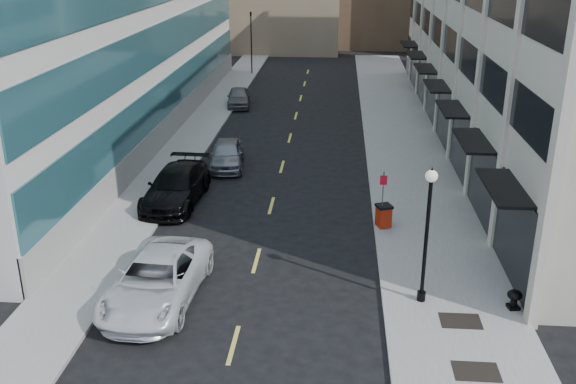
# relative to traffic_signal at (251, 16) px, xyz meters

# --- Properties ---
(ground) EXTENTS (160.00, 160.00, 0.00)m
(ground) POSITION_rel_traffic_signal_xyz_m (5.50, -48.00, -5.72)
(ground) COLOR black
(ground) RESTS_ON ground
(sidewalk_right) EXTENTS (5.00, 80.00, 0.15)m
(sidewalk_right) POSITION_rel_traffic_signal_xyz_m (13.00, -28.00, -5.64)
(sidewalk_right) COLOR gray
(sidewalk_right) RESTS_ON ground
(sidewalk_left) EXTENTS (3.00, 80.00, 0.15)m
(sidewalk_left) POSITION_rel_traffic_signal_xyz_m (-1.00, -28.00, -5.64)
(sidewalk_left) COLOR gray
(sidewalk_left) RESTS_ON ground
(building_right) EXTENTS (15.30, 46.50, 18.25)m
(building_right) POSITION_rel_traffic_signal_xyz_m (22.44, -21.01, 3.28)
(building_right) COLOR beige
(building_right) RESTS_ON ground
(grate_mid) EXTENTS (1.40, 1.00, 0.01)m
(grate_mid) POSITION_rel_traffic_signal_xyz_m (13.10, -47.00, -5.56)
(grate_mid) COLOR black
(grate_mid) RESTS_ON sidewalk_right
(grate_far) EXTENTS (1.40, 1.00, 0.01)m
(grate_far) POSITION_rel_traffic_signal_xyz_m (13.10, -44.20, -5.56)
(grate_far) COLOR black
(grate_far) RESTS_ON sidewalk_right
(road_centerline) EXTENTS (0.15, 68.20, 0.01)m
(road_centerline) POSITION_rel_traffic_signal_xyz_m (5.50, -31.00, -5.71)
(road_centerline) COLOR #D8CC4C
(road_centerline) RESTS_ON ground
(traffic_signal) EXTENTS (0.66, 0.66, 6.98)m
(traffic_signal) POSITION_rel_traffic_signal_xyz_m (0.00, 0.00, 0.00)
(traffic_signal) COLOR black
(traffic_signal) RESTS_ON ground
(car_white_van) EXTENTS (3.25, 6.43, 1.74)m
(car_white_van) POSITION_rel_traffic_signal_xyz_m (2.30, -43.45, -4.85)
(car_white_van) COLOR silver
(car_white_van) RESTS_ON ground
(car_black_pickup) EXTENTS (2.75, 6.21, 1.77)m
(car_black_pickup) POSITION_rel_traffic_signal_xyz_m (0.70, -34.00, -4.83)
(car_black_pickup) COLOR black
(car_black_pickup) RESTS_ON ground
(car_silver_sedan) EXTENTS (2.38, 4.80, 1.57)m
(car_silver_sedan) POSITION_rel_traffic_signal_xyz_m (2.30, -28.29, -4.93)
(car_silver_sedan) COLOR gray
(car_silver_sedan) RESTS_ON ground
(car_grey_sedan) EXTENTS (2.31, 4.58, 1.49)m
(car_grey_sedan) POSITION_rel_traffic_signal_xyz_m (0.70, -13.33, -4.97)
(car_grey_sedan) COLOR slate
(car_grey_sedan) RESTS_ON ground
(trash_bin) EXTENTS (0.85, 0.85, 1.07)m
(trash_bin) POSITION_rel_traffic_signal_xyz_m (10.90, -36.47, -4.99)
(trash_bin) COLOR #AC220B
(trash_bin) RESTS_ON sidewalk_right
(lamppost) EXTENTS (0.43, 0.43, 5.13)m
(lamppost) POSITION_rel_traffic_signal_xyz_m (11.90, -42.91, -2.56)
(lamppost) COLOR black
(lamppost) RESTS_ON sidewalk_right
(sign_post) EXTENTS (0.32, 0.06, 2.71)m
(sign_post) POSITION_rel_traffic_signal_xyz_m (10.80, -36.60, -3.85)
(sign_post) COLOR slate
(sign_post) RESTS_ON sidewalk_right
(urn_planter) EXTENTS (0.52, 0.52, 0.72)m
(urn_planter) POSITION_rel_traffic_signal_xyz_m (15.10, -43.21, -5.13)
(urn_planter) COLOR black
(urn_planter) RESTS_ON sidewalk_right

